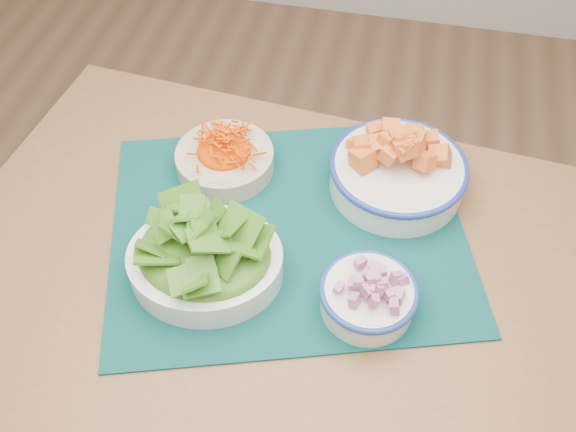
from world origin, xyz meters
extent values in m
cube|color=brown|center=(0.34, 0.09, 0.73)|extent=(1.17, 0.84, 0.04)
cylinder|color=brown|center=(-0.12, 0.44, 0.35)|extent=(0.06, 0.06, 0.71)
cylinder|color=brown|center=(0.86, 0.35, 0.35)|extent=(0.06, 0.06, 0.71)
cube|color=#032A2A|center=(0.32, 0.17, 0.75)|extent=(0.68, 0.62, 0.00)
cylinder|color=#C1B190|center=(0.18, 0.28, 0.77)|extent=(0.19, 0.19, 0.04)
ellipsoid|color=#FF5200|center=(0.18, 0.28, 0.81)|extent=(0.15, 0.15, 0.03)
cylinder|color=silver|center=(0.48, 0.30, 0.78)|extent=(0.24, 0.24, 0.06)
torus|color=navy|center=(0.48, 0.30, 0.81)|extent=(0.23, 0.23, 0.01)
ellipsoid|color=orange|center=(0.48, 0.30, 0.84)|extent=(0.20, 0.20, 0.06)
ellipsoid|color=#296311|center=(0.22, 0.05, 0.84)|extent=(0.21, 0.17, 0.07)
cylinder|color=silver|center=(0.47, 0.05, 0.78)|extent=(0.16, 0.16, 0.05)
torus|color=navy|center=(0.47, 0.05, 0.80)|extent=(0.14, 0.14, 0.01)
ellipsoid|color=maroon|center=(0.47, 0.05, 0.82)|extent=(0.12, 0.12, 0.03)
camera|label=1|loc=(0.46, -0.47, 1.57)|focal=40.00mm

